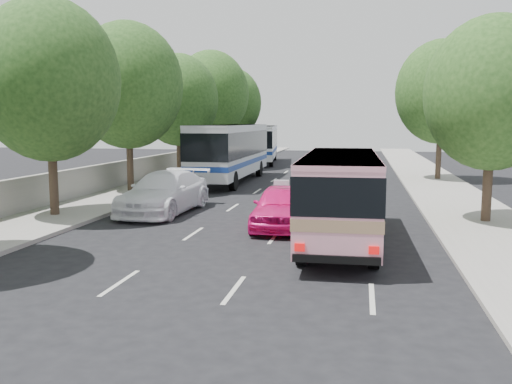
% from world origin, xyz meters
% --- Properties ---
extents(ground, '(120.00, 120.00, 0.00)m').
position_xyz_m(ground, '(0.00, 0.00, 0.00)').
color(ground, black).
rests_on(ground, ground).
extents(sidewalk_left, '(4.00, 90.00, 0.15)m').
position_xyz_m(sidewalk_left, '(-8.50, 20.00, 0.07)').
color(sidewalk_left, '#9E998E').
rests_on(sidewalk_left, ground).
extents(sidewalk_right, '(4.00, 90.00, 0.12)m').
position_xyz_m(sidewalk_right, '(8.50, 20.00, 0.06)').
color(sidewalk_right, '#9E998E').
rests_on(sidewalk_right, ground).
extents(low_wall, '(0.30, 90.00, 1.50)m').
position_xyz_m(low_wall, '(-10.30, 20.00, 0.90)').
color(low_wall, '#9E998E').
rests_on(low_wall, sidewalk_left).
extents(tree_left_b, '(5.70, 5.70, 8.88)m').
position_xyz_m(tree_left_b, '(-8.42, 5.94, 5.82)').
color(tree_left_b, '#38281E').
rests_on(tree_left_b, ground).
extents(tree_left_c, '(6.00, 6.00, 9.35)m').
position_xyz_m(tree_left_c, '(-8.62, 13.94, 6.12)').
color(tree_left_c, '#38281E').
rests_on(tree_left_c, ground).
extents(tree_left_d, '(5.52, 5.52, 8.60)m').
position_xyz_m(tree_left_d, '(-8.52, 21.94, 5.63)').
color(tree_left_d, '#38281E').
rests_on(tree_left_d, ground).
extents(tree_left_e, '(6.30, 6.30, 9.82)m').
position_xyz_m(tree_left_e, '(-8.42, 29.94, 6.43)').
color(tree_left_e, '#38281E').
rests_on(tree_left_e, ground).
extents(tree_left_f, '(5.88, 5.88, 9.16)m').
position_xyz_m(tree_left_f, '(-8.62, 37.94, 6.00)').
color(tree_left_f, '#38281E').
rests_on(tree_left_f, ground).
extents(tree_right_near, '(5.10, 5.10, 7.95)m').
position_xyz_m(tree_right_near, '(8.78, 7.94, 5.20)').
color(tree_right_near, '#38281E').
rests_on(tree_right_near, ground).
extents(tree_right_far, '(6.00, 6.00, 9.35)m').
position_xyz_m(tree_right_far, '(9.08, 23.94, 6.12)').
color(tree_right_far, '#38281E').
rests_on(tree_right_far, ground).
extents(pink_bus, '(2.48, 9.11, 2.89)m').
position_xyz_m(pink_bus, '(3.25, 3.59, 1.80)').
color(pink_bus, pink).
rests_on(pink_bus, ground).
extents(pink_taxi, '(1.98, 4.78, 1.62)m').
position_xyz_m(pink_taxi, '(1.00, 5.69, 0.81)').
color(pink_taxi, '#EC1478').
rests_on(pink_taxi, ground).
extents(white_pickup, '(2.87, 6.27, 1.78)m').
position_xyz_m(white_pickup, '(-4.50, 8.09, 0.89)').
color(white_pickup, white).
rests_on(white_pickup, ground).
extents(tour_coach_front, '(2.76, 12.49, 3.73)m').
position_xyz_m(tour_coach_front, '(-4.50, 20.37, 2.25)').
color(tour_coach_front, silver).
rests_on(tour_coach_front, ground).
extents(tour_coach_rear, '(3.94, 12.03, 3.53)m').
position_xyz_m(tour_coach_rear, '(-5.44, 36.68, 2.13)').
color(tour_coach_rear, white).
rests_on(tour_coach_rear, ground).
extents(taxi_roof_sign, '(0.55, 0.19, 0.18)m').
position_xyz_m(taxi_roof_sign, '(1.00, 5.69, 1.71)').
color(taxi_roof_sign, silver).
rests_on(taxi_roof_sign, pink_taxi).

